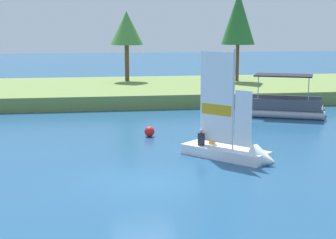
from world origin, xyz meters
name	(u,v)px	position (x,y,z in m)	size (l,w,h in m)	color
ground_plane	(144,183)	(0.00, 0.00, 0.00)	(200.00, 200.00, 0.00)	navy
shore_bank	(112,91)	(0.00, 26.03, 0.53)	(80.00, 14.95, 1.06)	olive
shoreline_tree_left	(127,29)	(1.61, 29.32, 5.86)	(3.05, 3.05, 6.39)	brown
shoreline_tree_midleft	(238,18)	(11.67, 27.60, 6.81)	(3.07, 3.07, 8.19)	brown
wooden_dock	(281,108)	(11.93, 16.75, 0.18)	(1.87, 4.61, 0.37)	brown
sailboat	(237,151)	(4.73, 3.05, 0.43)	(4.20, 4.54, 5.58)	white
pontoon_boat	(282,106)	(11.17, 14.43, 0.69)	(6.15, 4.56, 2.86)	#B2B2B7
channel_buoy	(149,132)	(1.28, 8.96, 0.29)	(0.58, 0.58, 0.58)	red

